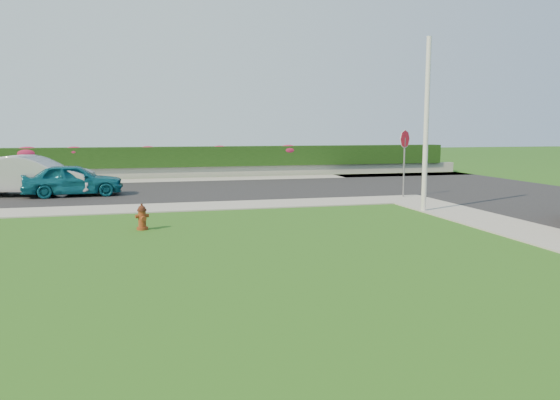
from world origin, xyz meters
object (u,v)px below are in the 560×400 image
object	(u,v)px
sedan_silver	(32,176)
stop_sign	(405,147)
fire_hydrant	(142,217)
sedan_teal	(73,180)
utility_pole	(426,126)

from	to	relation	value
sedan_silver	stop_sign	distance (m)	14.78
fire_hydrant	sedan_silver	xyz separation A→B (m)	(-4.22, 8.55, 0.50)
fire_hydrant	stop_sign	bearing A→B (deg)	7.32
sedan_teal	utility_pole	bearing A→B (deg)	-125.10
sedan_teal	sedan_silver	xyz separation A→B (m)	(-1.62, 0.59, 0.15)
sedan_teal	sedan_silver	bearing A→B (deg)	65.85
utility_pole	fire_hydrant	bearing A→B (deg)	-173.38
sedan_silver	utility_pole	distance (m)	15.26
stop_sign	sedan_silver	bearing A→B (deg)	152.82
utility_pole	stop_sign	size ratio (longest dim) A/B	2.10
sedan_teal	stop_sign	bearing A→B (deg)	-109.55
sedan_teal	sedan_silver	distance (m)	1.73
fire_hydrant	sedan_teal	world-z (taller)	sedan_teal
fire_hydrant	stop_sign	world-z (taller)	stop_sign
fire_hydrant	sedan_teal	xyz separation A→B (m)	(-2.60, 7.96, 0.35)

